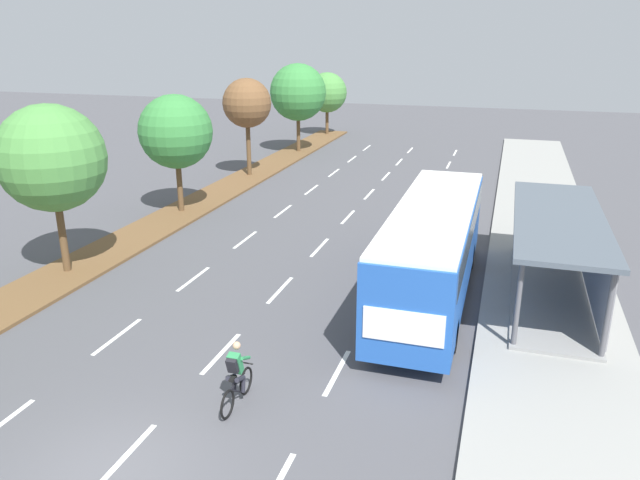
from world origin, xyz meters
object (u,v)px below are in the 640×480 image
at_px(median_tree_fifth, 298,92).
at_px(median_tree_farthest, 327,93).
at_px(median_tree_third, 176,132).
at_px(bus, 433,243).
at_px(cyclist, 236,377).
at_px(median_tree_second, 51,158).
at_px(median_tree_fourth, 247,103).
at_px(bus_shelter, 564,249).

distance_m(median_tree_fifth, median_tree_farthest, 8.79).
bearing_deg(median_tree_third, median_tree_farthest, 90.03).
distance_m(bus, cyclist, 8.76).
relative_size(bus, median_tree_farthest, 2.09).
relative_size(cyclist, median_tree_farthest, 0.34).
bearing_deg(median_tree_third, median_tree_fifth, 88.99).
xyz_separation_m(median_tree_second, median_tree_farthest, (-0.00, 34.97, -0.73)).
bearing_deg(cyclist, median_tree_fifth, 106.60).
distance_m(median_tree_third, median_tree_fifth, 17.49).
relative_size(median_tree_second, median_tree_farthest, 1.18).
height_order(cyclist, median_tree_third, median_tree_third).
height_order(median_tree_second, median_tree_farthest, median_tree_second).
bearing_deg(median_tree_fourth, median_tree_third, -89.99).
distance_m(cyclist, median_tree_farthest, 42.37).
bearing_deg(median_tree_second, bus_shelter, 9.64).
bearing_deg(median_tree_third, cyclist, -56.18).
distance_m(bus, median_tree_fifth, 28.02).
distance_m(median_tree_second, median_tree_fourth, 17.49).
bearing_deg(median_tree_farthest, bus, -67.64).
relative_size(bus_shelter, bus, 0.84).
relative_size(bus_shelter, median_tree_fifth, 1.45).
height_order(median_tree_fourth, median_tree_fifth, median_tree_fifth).
relative_size(bus_shelter, median_tree_third, 1.61).
xyz_separation_m(bus_shelter, median_tree_second, (-17.95, -3.05, 2.62)).
xyz_separation_m(bus, median_tree_farthest, (-13.68, 33.25, 1.69)).
height_order(bus_shelter, median_tree_second, median_tree_second).
bearing_deg(median_tree_second, median_tree_farthest, 90.00).
distance_m(bus, median_tree_farthest, 35.99).
height_order(cyclist, median_tree_second, median_tree_second).
bearing_deg(median_tree_farthest, median_tree_fourth, -89.95).
relative_size(bus, median_tree_second, 1.78).
bearing_deg(median_tree_third, bus, -27.18).
distance_m(bus_shelter, median_tree_fifth, 29.25).
height_order(median_tree_fifth, median_tree_farthest, median_tree_fifth).
distance_m(bus_shelter, bus, 4.48).
bearing_deg(median_tree_second, median_tree_fourth, 89.96).
xyz_separation_m(median_tree_second, median_tree_third, (0.01, 8.74, -0.33)).
relative_size(cyclist, median_tree_fifth, 0.28).
bearing_deg(bus, cyclist, -115.37).
relative_size(bus_shelter, median_tree_second, 1.49).
relative_size(median_tree_fourth, median_tree_farthest, 1.12).
bearing_deg(bus_shelter, median_tree_second, -170.36).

